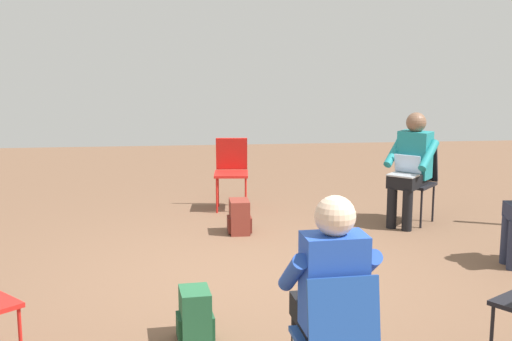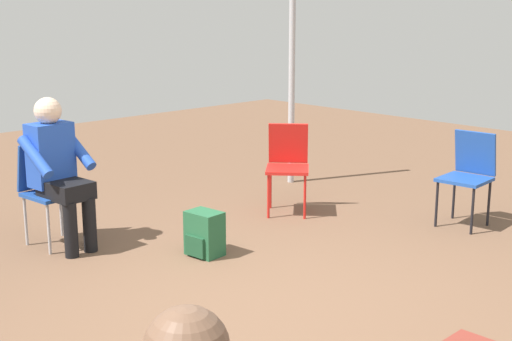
{
  "view_description": "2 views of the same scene",
  "coord_description": "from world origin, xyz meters",
  "px_view_note": "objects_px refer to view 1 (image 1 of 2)",
  "views": [
    {
      "loc": [
        -5.83,
        0.55,
        2.06
      ],
      "look_at": [
        -0.19,
        -0.02,
        0.99
      ],
      "focal_mm": 50.0,
      "sensor_mm": 36.0,
      "label": 1
    },
    {
      "loc": [
        2.98,
        -2.98,
        1.96
      ],
      "look_at": [
        -0.31,
        0.21,
        0.89
      ],
      "focal_mm": 50.0,
      "sensor_mm": 36.0,
      "label": 2
    }
  ],
  "objects_px": {
    "chair_east": "(232,168)",
    "person_in_blue": "(329,289)",
    "chair_southeast": "(416,178)",
    "person_with_laptop": "(411,163)",
    "backpack_by_empty_chair": "(195,318)",
    "backpack_near_laptop_user": "(239,219)",
    "chair_west": "(337,335)"
  },
  "relations": [
    {
      "from": "chair_west",
      "to": "backpack_near_laptop_user",
      "type": "distance_m",
      "value": 3.81
    },
    {
      "from": "person_in_blue",
      "to": "backpack_by_empty_chair",
      "type": "height_order",
      "value": "person_in_blue"
    },
    {
      "from": "chair_west",
      "to": "person_with_laptop",
      "type": "height_order",
      "value": "person_with_laptop"
    },
    {
      "from": "person_with_laptop",
      "to": "backpack_by_empty_chair",
      "type": "relative_size",
      "value": 3.44
    },
    {
      "from": "chair_west",
      "to": "person_in_blue",
      "type": "distance_m",
      "value": 0.26
    },
    {
      "from": "person_in_blue",
      "to": "backpack_by_empty_chair",
      "type": "xyz_separation_m",
      "value": [
        0.97,
        0.72,
        -0.54
      ]
    },
    {
      "from": "chair_southeast",
      "to": "backpack_near_laptop_user",
      "type": "distance_m",
      "value": 2.06
    },
    {
      "from": "chair_southeast",
      "to": "person_in_blue",
      "type": "relative_size",
      "value": 0.69
    },
    {
      "from": "backpack_near_laptop_user",
      "to": "backpack_by_empty_chair",
      "type": "distance_m",
      "value": 2.7
    },
    {
      "from": "person_in_blue",
      "to": "backpack_near_laptop_user",
      "type": "height_order",
      "value": "person_in_blue"
    },
    {
      "from": "backpack_by_empty_chair",
      "to": "chair_east",
      "type": "bearing_deg",
      "value": -7.66
    },
    {
      "from": "chair_east",
      "to": "person_in_blue",
      "type": "xyz_separation_m",
      "value": [
        -4.75,
        -0.21,
        0.2
      ]
    },
    {
      "from": "backpack_near_laptop_user",
      "to": "person_in_blue",
      "type": "bearing_deg",
      "value": -176.7
    },
    {
      "from": "person_in_blue",
      "to": "person_with_laptop",
      "type": "bearing_deg",
      "value": 61.45
    },
    {
      "from": "person_with_laptop",
      "to": "backpack_near_laptop_user",
      "type": "xyz_separation_m",
      "value": [
        -0.17,
        1.9,
        -0.53
      ]
    },
    {
      "from": "chair_east",
      "to": "backpack_by_empty_chair",
      "type": "xyz_separation_m",
      "value": [
        -3.78,
        0.51,
        -0.34
      ]
    },
    {
      "from": "chair_southeast",
      "to": "person_in_blue",
      "type": "xyz_separation_m",
      "value": [
        -3.93,
        1.8,
        0.2
      ]
    },
    {
      "from": "chair_west",
      "to": "chair_southeast",
      "type": "bearing_deg",
      "value": 61.82
    },
    {
      "from": "chair_east",
      "to": "backpack_near_laptop_user",
      "type": "height_order",
      "value": "chair_east"
    },
    {
      "from": "chair_west",
      "to": "backpack_by_empty_chair",
      "type": "xyz_separation_m",
      "value": [
        1.14,
        0.74,
        -0.34
      ]
    },
    {
      "from": "chair_east",
      "to": "chair_west",
      "type": "height_order",
      "value": "same"
    },
    {
      "from": "chair_southeast",
      "to": "chair_west",
      "type": "relative_size",
      "value": 1.0
    },
    {
      "from": "person_with_laptop",
      "to": "chair_east",
      "type": "bearing_deg",
      "value": 14.65
    },
    {
      "from": "chair_southeast",
      "to": "backpack_near_laptop_user",
      "type": "bearing_deg",
      "value": 49.77
    },
    {
      "from": "chair_southeast",
      "to": "person_in_blue",
      "type": "distance_m",
      "value": 4.33
    },
    {
      "from": "chair_west",
      "to": "chair_east",
      "type": "bearing_deg",
      "value": 88.09
    },
    {
      "from": "chair_southeast",
      "to": "chair_east",
      "type": "distance_m",
      "value": 2.18
    },
    {
      "from": "person_in_blue",
      "to": "backpack_near_laptop_user",
      "type": "bearing_deg",
      "value": 88.75
    },
    {
      "from": "backpack_near_laptop_user",
      "to": "backpack_by_empty_chair",
      "type": "height_order",
      "value": "same"
    },
    {
      "from": "chair_east",
      "to": "person_in_blue",
      "type": "distance_m",
      "value": 4.76
    },
    {
      "from": "chair_west",
      "to": "person_in_blue",
      "type": "xyz_separation_m",
      "value": [
        0.17,
        0.01,
        0.2
      ]
    },
    {
      "from": "person_with_laptop",
      "to": "backpack_by_empty_chair",
      "type": "bearing_deg",
      "value": 90.75
    }
  ]
}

